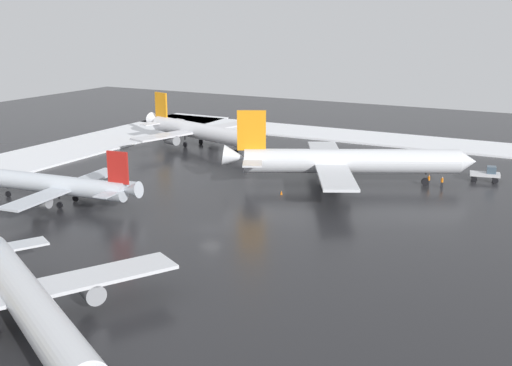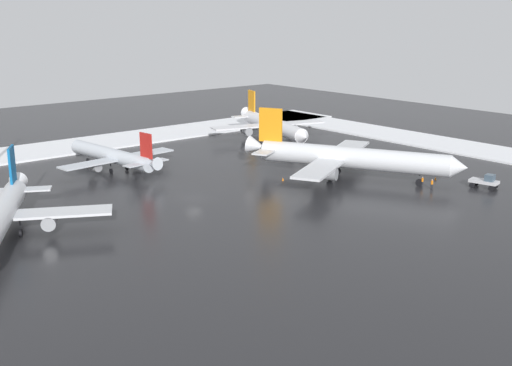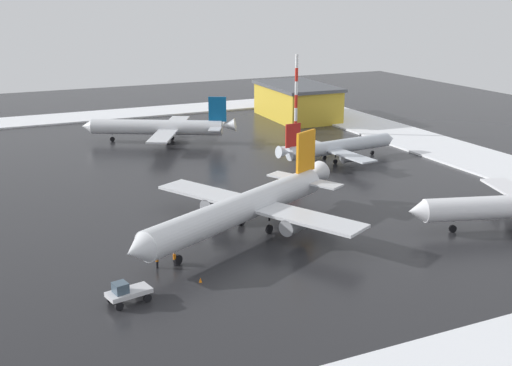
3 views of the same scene
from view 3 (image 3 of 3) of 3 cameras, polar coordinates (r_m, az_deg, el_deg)
name	(u,v)px [view 3 (image 3 of 3)]	position (r m, az deg, el deg)	size (l,w,h in m)	color
ground_plane	(219,177)	(113.77, -3.29, 0.56)	(240.00, 240.00, 0.00)	#232326
snow_bank_far	(442,148)	(139.48, 16.17, 3.01)	(152.00, 16.00, 0.37)	white
snow_bank_right	(126,114)	(176.21, -11.47, 6.07)	(14.00, 116.00, 0.37)	white
airplane_distant_tail	(244,207)	(85.47, -1.07, -2.16)	(31.33, 36.78, 11.78)	silver
airplane_parked_portside	(161,127)	(140.80, -8.48, 4.93)	(26.48, 31.02, 10.06)	silver
airplane_far_rear	(337,147)	(124.84, 7.23, 3.22)	(23.44, 28.19, 8.37)	silver
pushback_tug	(127,292)	(69.35, -11.42, -9.47)	(3.05, 4.94, 2.50)	silver
ground_crew_beside_wing	(175,258)	(77.46, -7.25, -6.65)	(0.36, 0.36, 1.71)	black
ground_crew_near_tug	(157,260)	(77.13, -8.79, -6.82)	(0.36, 0.36, 1.71)	black
antenna_mast	(296,95)	(146.99, 3.59, 7.84)	(0.70, 0.70, 18.16)	red
cargo_hangar	(297,101)	(166.53, 3.66, 7.26)	(25.65, 16.10, 8.80)	gold
traffic_cone_near_nose	(200,280)	(73.27, -4.96, -8.58)	(0.36, 0.36, 0.55)	orange
traffic_cone_mid_line	(258,206)	(97.31, 0.15, -2.04)	(0.36, 0.36, 0.55)	orange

